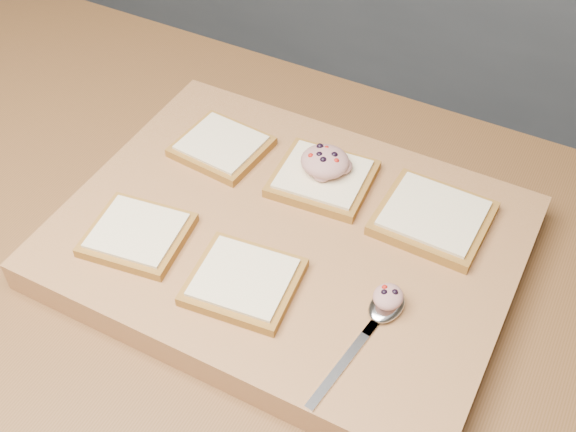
% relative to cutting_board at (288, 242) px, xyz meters
% --- Properties ---
extents(back_counter, '(3.60, 0.62, 0.94)m').
position_rel_cutting_board_xyz_m(back_counter, '(0.06, 1.40, -0.45)').
color(back_counter, slate).
rests_on(back_counter, ground).
extents(cutting_board, '(0.55, 0.42, 0.04)m').
position_rel_cutting_board_xyz_m(cutting_board, '(0.00, 0.00, 0.00)').
color(cutting_board, '#A77447').
rests_on(cutting_board, island_counter).
extents(bread_far_left, '(0.12, 0.11, 0.02)m').
position_rel_cutting_board_xyz_m(bread_far_left, '(-0.15, 0.09, 0.03)').
color(bread_far_left, olive).
rests_on(bread_far_left, cutting_board).
extents(bread_far_center, '(0.13, 0.12, 0.02)m').
position_rel_cutting_board_xyz_m(bread_far_center, '(0.00, 0.10, 0.03)').
color(bread_far_center, olive).
rests_on(bread_far_center, cutting_board).
extents(bread_far_right, '(0.13, 0.12, 0.02)m').
position_rel_cutting_board_xyz_m(bread_far_right, '(0.15, 0.09, 0.03)').
color(bread_far_right, olive).
rests_on(bread_far_right, cutting_board).
extents(bread_near_left, '(0.13, 0.12, 0.02)m').
position_rel_cutting_board_xyz_m(bread_near_left, '(-0.15, -0.10, 0.03)').
color(bread_near_left, olive).
rests_on(bread_near_left, cutting_board).
extents(bread_near_center, '(0.13, 0.12, 0.02)m').
position_rel_cutting_board_xyz_m(bread_near_center, '(-0.00, -0.10, 0.03)').
color(bread_near_center, olive).
rests_on(bread_near_center, cutting_board).
extents(tuna_salad_dollop, '(0.06, 0.06, 0.03)m').
position_rel_cutting_board_xyz_m(tuna_salad_dollop, '(0.00, 0.10, 0.05)').
color(tuna_salad_dollop, tan).
rests_on(tuna_salad_dollop, bread_far_center).
extents(spoon, '(0.05, 0.18, 0.01)m').
position_rel_cutting_board_xyz_m(spoon, '(0.15, -0.07, 0.03)').
color(spoon, silver).
rests_on(spoon, cutting_board).
extents(spoon_salad, '(0.03, 0.04, 0.02)m').
position_rel_cutting_board_xyz_m(spoon_salad, '(0.15, -0.05, 0.04)').
color(spoon_salad, tan).
rests_on(spoon_salad, spoon).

